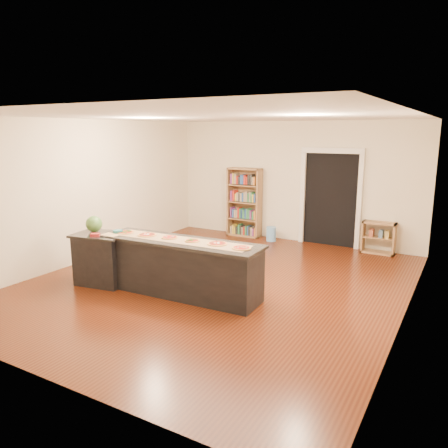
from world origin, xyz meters
The scene contains 18 objects.
room centered at (0.00, 0.00, 1.40)m, with size 6.00×7.00×2.80m.
doorway centered at (0.90, 3.46, 1.20)m, with size 1.40×0.09×2.21m.
kitchen_island centered at (-0.25, -0.76, 0.45)m, with size 2.70×0.73×0.89m.
side_counter centered at (-1.70, -1.01, 0.44)m, with size 0.89×0.65×0.88m.
bookshelf centered at (-1.20, 3.30, 0.85)m, with size 0.85×0.30×1.69m, color #9B744B.
low_shelf centered at (2.03, 3.30, 0.34)m, with size 0.68×0.29×0.68m, color #9B744B.
waste_bin centered at (-0.40, 3.16, 0.17)m, with size 0.23×0.23×0.34m, color #6AAAEE.
kraft_paper centered at (-0.25, -0.75, 0.89)m, with size 2.35×0.42×0.00m, color #9E7B51.
watermelon centered at (-1.89, -0.97, 1.02)m, with size 0.28×0.28×0.28m, color #144214.
cutting_board centered at (-1.45, -1.04, 0.89)m, with size 0.30×0.20×0.02m, color tan.
package_red centered at (-1.62, -1.21, 0.90)m, with size 0.15×0.10×0.05m, color maroon.
package_teal centered at (-1.44, -0.87, 0.91)m, with size 0.16×0.16×0.06m, color #195966.
pizza_a centered at (-1.33, -0.81, 0.90)m, with size 0.28×0.28×0.02m.
pizza_b centered at (-0.90, -0.77, 0.90)m, with size 0.31×0.31×0.02m.
pizza_c centered at (-0.47, -0.74, 0.90)m, with size 0.26×0.26×0.02m.
pizza_d centered at (-0.04, -0.74, 0.90)m, with size 0.25×0.25×0.02m.
pizza_e centered at (0.39, -0.70, 0.90)m, with size 0.31×0.31×0.02m.
pizza_f centered at (0.83, -0.74, 0.90)m, with size 0.27×0.27×0.02m.
Camera 1 is at (3.65, -6.18, 2.57)m, focal length 35.00 mm.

